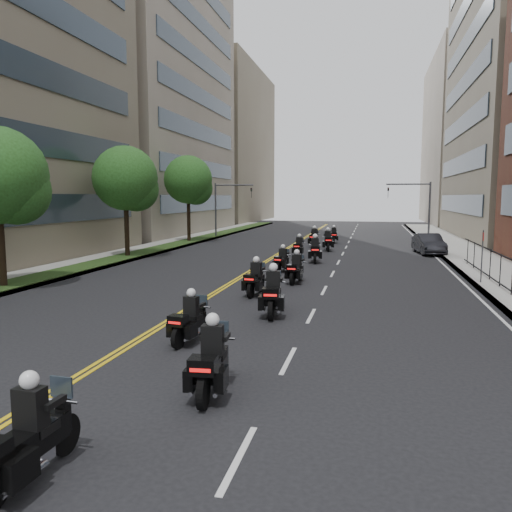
{
  "coord_description": "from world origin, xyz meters",
  "views": [
    {
      "loc": [
        5.2,
        -7.41,
        4.23
      ],
      "look_at": [
        0.26,
        13.96,
        1.62
      ],
      "focal_mm": 35.0,
      "sensor_mm": 36.0,
      "label": 1
    }
  ],
  "objects": [
    {
      "name": "motorcycle_5",
      "position": [
        1.66,
        16.67,
        0.65
      ],
      "size": [
        0.62,
        2.24,
        1.66
      ],
      "rotation": [
        0.0,
        0.0,
        -0.1
      ],
      "color": "black",
      "rests_on": "ground"
    },
    {
      "name": "parked_sedan",
      "position": [
        9.4,
        31.29,
        0.76
      ],
      "size": [
        2.2,
        4.76,
        1.51
      ],
      "primitive_type": "imported",
      "rotation": [
        0.0,
        0.0,
        0.13
      ],
      "color": "black",
      "rests_on": "ground"
    },
    {
      "name": "motorcycle_9",
      "position": [
        1.92,
        31.86,
        0.72
      ],
      "size": [
        0.75,
        2.48,
        1.83
      ],
      "rotation": [
        0.0,
        0.0,
        0.13
      ],
      "color": "black",
      "rests_on": "ground"
    },
    {
      "name": "motorcycle_2",
      "position": [
        0.12,
        5.98,
        0.62
      ],
      "size": [
        0.64,
        2.14,
        1.58
      ],
      "rotation": [
        0.0,
        0.0,
        -0.13
      ],
      "color": "black",
      "rests_on": "ground"
    },
    {
      "name": "motorcycle_3",
      "position": [
        1.85,
        9.79,
        0.74
      ],
      "size": [
        0.72,
        2.54,
        1.88
      ],
      "rotation": [
        0.0,
        0.0,
        0.11
      ],
      "color": "black",
      "rests_on": "ground"
    },
    {
      "name": "building_left_mid",
      "position": [
        -21.98,
        48.0,
        17.0
      ],
      "size": [
        16.11,
        28.0,
        34.0
      ],
      "color": "gray",
      "rests_on": "ground"
    },
    {
      "name": "motorcycle_7",
      "position": [
        1.71,
        24.6,
        0.73
      ],
      "size": [
        0.74,
        2.5,
        1.85
      ],
      "rotation": [
        0.0,
        0.0,
        0.12
      ],
      "color": "black",
      "rests_on": "ground"
    },
    {
      "name": "street_trees",
      "position": [
        -11.05,
        18.61,
        5.13
      ],
      "size": [
        4.4,
        38.4,
        7.98
      ],
      "color": "black",
      "rests_on": "ground"
    },
    {
      "name": "building_left_far",
      "position": [
        -22.0,
        78.0,
        13.0
      ],
      "size": [
        16.0,
        28.0,
        26.0
      ],
      "primitive_type": "cube",
      "color": "#7B6E5A",
      "rests_on": "ground"
    },
    {
      "name": "building_right_far",
      "position": [
        21.5,
        78.0,
        13.0
      ],
      "size": [
        15.0,
        28.0,
        26.0
      ],
      "primitive_type": "cube",
      "color": "gray",
      "rests_on": "ground"
    },
    {
      "name": "motorcycle_0",
      "position": [
        0.33,
        -1.39,
        0.67
      ],
      "size": [
        0.54,
        2.28,
        1.68
      ],
      "rotation": [
        0.0,
        0.0,
        -0.04
      ],
      "color": "black",
      "rests_on": "ground"
    },
    {
      "name": "grass_strip",
      "position": [
        -11.2,
        25.0,
        0.17
      ],
      "size": [
        2.0,
        90.0,
        0.04
      ],
      "primitive_type": "cube",
      "color": "#213C16",
      "rests_on": "sidewalk_left"
    },
    {
      "name": "motorcycle_8",
      "position": [
        0.25,
        27.59,
        0.64
      ],
      "size": [
        0.51,
        2.19,
        1.62
      ],
      "rotation": [
        0.0,
        0.0,
        -0.04
      ],
      "color": "black",
      "rests_on": "ground"
    },
    {
      "name": "motorcycle_1",
      "position": [
        1.95,
        2.43,
        0.7
      ],
      "size": [
        0.65,
        2.38,
        1.76
      ],
      "rotation": [
        0.0,
        0.0,
        0.09
      ],
      "color": "black",
      "rests_on": "ground"
    },
    {
      "name": "sidewalk_right",
      "position": [
        12.0,
        25.0,
        0.07
      ],
      "size": [
        4.0,
        90.0,
        0.15
      ],
      "primitive_type": "cube",
      "color": "gray",
      "rests_on": "ground"
    },
    {
      "name": "motorcycle_4",
      "position": [
        0.4,
        13.24,
        0.66
      ],
      "size": [
        0.56,
        2.27,
        1.67
      ],
      "rotation": [
        0.0,
        0.0,
        -0.06
      ],
      "color": "black",
      "rests_on": "ground"
    },
    {
      "name": "traffic_signal_right",
      "position": [
        9.54,
        42.0,
        3.7
      ],
      "size": [
        4.09,
        0.2,
        5.6
      ],
      "color": "#3F3F44",
      "rests_on": "ground"
    },
    {
      "name": "motorcycle_6",
      "position": [
        0.34,
        20.26,
        0.61
      ],
      "size": [
        0.62,
        2.08,
        1.54
      ],
      "rotation": [
        0.0,
        0.0,
        -0.13
      ],
      "color": "black",
      "rests_on": "ground"
    },
    {
      "name": "sidewalk_left",
      "position": [
        -12.0,
        25.0,
        0.07
      ],
      "size": [
        4.0,
        90.0,
        0.15
      ],
      "primitive_type": "cube",
      "color": "gray",
      "rests_on": "ground"
    },
    {
      "name": "traffic_signal_left",
      "position": [
        -9.54,
        42.0,
        3.7
      ],
      "size": [
        4.09,
        0.2,
        5.6
      ],
      "color": "#3F3F44",
      "rests_on": "ground"
    },
    {
      "name": "motorcycle_10",
      "position": [
        0.52,
        34.76,
        0.71
      ],
      "size": [
        0.56,
        2.44,
        1.8
      ],
      "rotation": [
        0.0,
        0.0,
        -0.02
      ],
      "color": "black",
      "rests_on": "ground"
    },
    {
      "name": "motorcycle_11",
      "position": [
        1.9,
        38.56,
        0.65
      ],
      "size": [
        0.61,
        2.23,
        1.65
      ],
      "rotation": [
        0.0,
        0.0,
        0.09
      ],
      "color": "black",
      "rests_on": "ground"
    },
    {
      "name": "ground",
      "position": [
        0.0,
        0.0,
        0.0
      ],
      "size": [
        160.0,
        160.0,
        0.0
      ],
      "primitive_type": "plane",
      "color": "black",
      "rests_on": "ground"
    }
  ]
}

